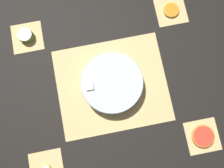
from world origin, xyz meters
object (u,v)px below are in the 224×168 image
object	(u,v)px
fruit_salad_bowl	(112,84)
apple_half	(26,36)
banana_coin_single	(46,168)
grapefruit_slice	(203,136)
orange_slice_whole	(171,10)

from	to	relation	value
fruit_salad_bowl	apple_half	xyz separation A→B (m)	(0.34, -0.30, -0.02)
fruit_salad_bowl	apple_half	size ratio (longest dim) A/B	3.85
banana_coin_single	grapefruit_slice	world-z (taller)	grapefruit_slice
grapefruit_slice	apple_half	bearing A→B (deg)	-40.90
fruit_salad_bowl	banana_coin_single	size ratio (longest dim) A/B	7.60
apple_half	grapefruit_slice	bearing A→B (deg)	139.10
orange_slice_whole	banana_coin_single	bearing A→B (deg)	40.90
banana_coin_single	grapefruit_slice	distance (m)	0.69
fruit_salad_bowl	orange_slice_whole	world-z (taller)	fruit_salad_bowl
fruit_salad_bowl	grapefruit_slice	bearing A→B (deg)	139.15
apple_half	orange_slice_whole	bearing A→B (deg)	180.00
orange_slice_whole	fruit_salad_bowl	bearing A→B (deg)	40.83
apple_half	grapefruit_slice	world-z (taller)	apple_half
fruit_salad_bowl	grapefruit_slice	size ratio (longest dim) A/B	2.69
apple_half	banana_coin_single	xyz separation A→B (m)	(0.00, 0.59, -0.02)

